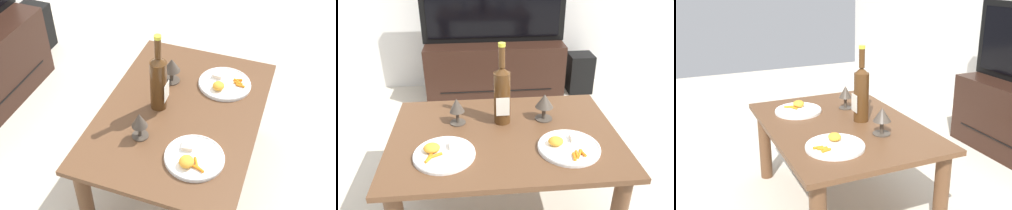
# 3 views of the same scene
# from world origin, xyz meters

# --- Properties ---
(ground_plane) EXTENTS (6.40, 6.40, 0.00)m
(ground_plane) POSITION_xyz_m (0.00, 0.00, 0.00)
(ground_plane) COLOR beige
(dining_table) EXTENTS (1.03, 0.73, 0.45)m
(dining_table) POSITION_xyz_m (0.00, 0.00, 0.37)
(dining_table) COLOR brown
(dining_table) RESTS_ON ground_plane
(tv_stand) EXTENTS (1.10, 0.44, 0.48)m
(tv_stand) POSITION_xyz_m (0.04, 1.34, 0.24)
(tv_stand) COLOR black
(tv_stand) RESTS_ON ground_plane
(tv_screen) EXTENTS (1.12, 0.05, 0.52)m
(tv_screen) POSITION_xyz_m (0.04, 1.34, 0.74)
(tv_screen) COLOR black
(tv_screen) RESTS_ON tv_stand
(floor_speaker) EXTENTS (0.21, 0.21, 0.34)m
(floor_speaker) POSITION_xyz_m (0.79, 1.38, 0.17)
(floor_speaker) COLOR black
(floor_speaker) RESTS_ON ground_plane
(wine_bottle) EXTENTS (0.08, 0.08, 0.39)m
(wine_bottle) POSITION_xyz_m (-0.00, 0.11, 0.61)
(wine_bottle) COLOR #4C2D14
(wine_bottle) RESTS_ON dining_table
(goblet_left) EXTENTS (0.07, 0.07, 0.13)m
(goblet_left) POSITION_xyz_m (-0.21, 0.12, 0.54)
(goblet_left) COLOR #473D33
(goblet_left) RESTS_ON dining_table
(goblet_right) EXTENTS (0.09, 0.09, 0.13)m
(goblet_right) POSITION_xyz_m (0.20, 0.12, 0.54)
(goblet_right) COLOR #473D33
(goblet_right) RESTS_ON dining_table
(dinner_plate_left) EXTENTS (0.25, 0.25, 0.05)m
(dinner_plate_left) POSITION_xyz_m (-0.26, -0.14, 0.47)
(dinner_plate_left) COLOR white
(dinner_plate_left) RESTS_ON dining_table
(dinner_plate_right) EXTENTS (0.26, 0.26, 0.05)m
(dinner_plate_right) POSITION_xyz_m (0.26, -0.14, 0.47)
(dinner_plate_right) COLOR white
(dinner_plate_right) RESTS_ON dining_table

